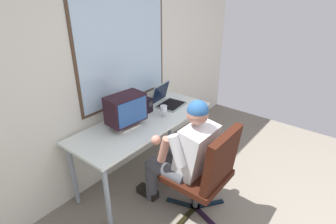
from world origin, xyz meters
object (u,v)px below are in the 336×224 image
object	(u,v)px
office_chair	(208,170)
person_seated	(184,152)
crt_monitor	(126,109)
desk	(145,126)
desk_speaker	(148,105)
laptop	(166,99)
wine_glass	(164,109)

from	to	relation	value
office_chair	person_seated	bearing A→B (deg)	90.15
person_seated	crt_monitor	xyz separation A→B (m)	(-0.13, 0.63, 0.31)
desk	desk_speaker	bearing A→B (deg)	31.79
crt_monitor	laptop	xyz separation A→B (m)	(0.68, 0.03, -0.13)
desk	laptop	size ratio (longest dim) A/B	4.65
person_seated	crt_monitor	world-z (taller)	person_seated
desk_speaker	desk	bearing A→B (deg)	-148.21
crt_monitor	laptop	size ratio (longest dim) A/B	1.12
desk	laptop	bearing A→B (deg)	8.94
laptop	desk_speaker	distance (m)	0.29
crt_monitor	wine_glass	bearing A→B (deg)	-20.27
office_chair	desk_speaker	size ratio (longest dim) A/B	5.80
desk	person_seated	bearing A→B (deg)	-98.44
crt_monitor	desk_speaker	size ratio (longest dim) A/B	2.44
desk	office_chair	distance (m)	0.87
desk	office_chair	bearing A→B (deg)	-95.81
laptop	desk_speaker	bearing A→B (deg)	173.18
crt_monitor	laptop	world-z (taller)	crt_monitor
office_chair	desk	bearing A→B (deg)	84.19
office_chair	wine_glass	world-z (taller)	office_chair
laptop	desk	bearing A→B (deg)	-171.06
office_chair	wine_glass	bearing A→B (deg)	69.62
laptop	wine_glass	size ratio (longest dim) A/B	2.78
person_seated	crt_monitor	size ratio (longest dim) A/B	2.93
crt_monitor	desk_speaker	world-z (taller)	crt_monitor
laptop	desk_speaker	size ratio (longest dim) A/B	2.19
crt_monitor	wine_glass	xyz separation A→B (m)	(0.41, -0.15, -0.11)
desk	laptop	world-z (taller)	laptop
desk	laptop	distance (m)	0.49
person_seated	crt_monitor	bearing A→B (deg)	101.68
crt_monitor	wine_glass	distance (m)	0.45
desk	crt_monitor	bearing A→B (deg)	169.92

